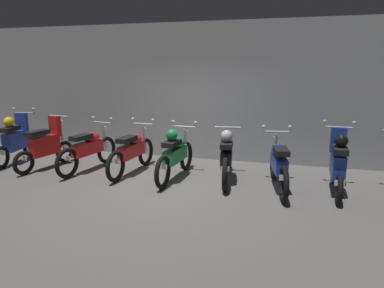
# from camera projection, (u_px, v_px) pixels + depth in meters

# --- Properties ---
(ground_plane) EXTENTS (80.00, 80.00, 0.00)m
(ground_plane) POSITION_uv_depth(u_px,v_px,m) (165.00, 189.00, 6.50)
(ground_plane) COLOR #565451
(back_wall) EXTENTS (16.34, 0.30, 3.35)m
(back_wall) POSITION_uv_depth(u_px,v_px,m) (198.00, 92.00, 8.51)
(back_wall) COLOR gray
(back_wall) RESTS_ON ground
(motorbike_slot_0) EXTENTS (0.58, 1.67, 1.29)m
(motorbike_slot_0) POSITION_uv_depth(u_px,v_px,m) (16.00, 139.00, 8.29)
(motorbike_slot_0) COLOR black
(motorbike_slot_0) RESTS_ON ground
(motorbike_slot_1) EXTENTS (0.57, 1.67, 1.18)m
(motorbike_slot_1) POSITION_uv_depth(u_px,v_px,m) (46.00, 146.00, 7.79)
(motorbike_slot_1) COLOR black
(motorbike_slot_1) RESTS_ON ground
(motorbike_slot_2) EXTENTS (0.58, 1.94, 1.15)m
(motorbike_slot_2) POSITION_uv_depth(u_px,v_px,m) (89.00, 149.00, 7.63)
(motorbike_slot_2) COLOR black
(motorbike_slot_2) RESTS_ON ground
(motorbike_slot_3) EXTENTS (0.59, 1.95, 1.15)m
(motorbike_slot_3) POSITION_uv_depth(u_px,v_px,m) (132.00, 151.00, 7.42)
(motorbike_slot_3) COLOR black
(motorbike_slot_3) RESTS_ON ground
(motorbike_slot_4) EXTENTS (0.59, 1.95, 1.15)m
(motorbike_slot_4) POSITION_uv_depth(u_px,v_px,m) (176.00, 154.00, 7.03)
(motorbike_slot_4) COLOR black
(motorbike_slot_4) RESTS_ON ground
(motorbike_slot_5) EXTENTS (0.56, 1.95, 1.08)m
(motorbike_slot_5) POSITION_uv_depth(u_px,v_px,m) (227.00, 155.00, 6.91)
(motorbike_slot_5) COLOR black
(motorbike_slot_5) RESTS_ON ground
(motorbike_slot_6) EXTENTS (0.58, 1.94, 1.15)m
(motorbike_slot_6) POSITION_uv_depth(u_px,v_px,m) (279.00, 164.00, 6.43)
(motorbike_slot_6) COLOR black
(motorbike_slot_6) RESTS_ON ground
(motorbike_slot_7) EXTENTS (0.59, 1.68, 1.29)m
(motorbike_slot_7) POSITION_uv_depth(u_px,v_px,m) (338.00, 163.00, 6.21)
(motorbike_slot_7) COLOR black
(motorbike_slot_7) RESTS_ON ground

